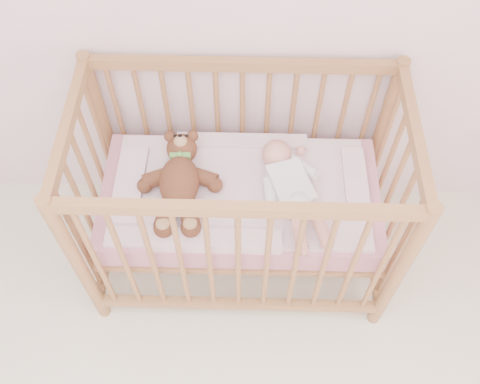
# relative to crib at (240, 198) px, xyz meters

# --- Properties ---
(crib) EXTENTS (1.36, 0.76, 1.00)m
(crib) POSITION_rel_crib_xyz_m (0.00, 0.00, 0.00)
(crib) COLOR olive
(crib) RESTS_ON floor
(mattress) EXTENTS (1.22, 0.62, 0.13)m
(mattress) POSITION_rel_crib_xyz_m (0.00, 0.00, -0.01)
(mattress) COLOR pink
(mattress) RESTS_ON crib
(blanket) EXTENTS (1.10, 0.58, 0.06)m
(blanket) POSITION_rel_crib_xyz_m (0.00, 0.00, 0.06)
(blanket) COLOR #E39DBA
(blanket) RESTS_ON mattress
(baby) EXTENTS (0.45, 0.64, 0.14)m
(baby) POSITION_rel_crib_xyz_m (0.21, -0.02, 0.14)
(baby) COLOR white
(baby) RESTS_ON blanket
(teddy_bear) EXTENTS (0.40, 0.55, 0.15)m
(teddy_bear) POSITION_rel_crib_xyz_m (-0.26, -0.02, 0.15)
(teddy_bear) COLOR brown
(teddy_bear) RESTS_ON blanket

